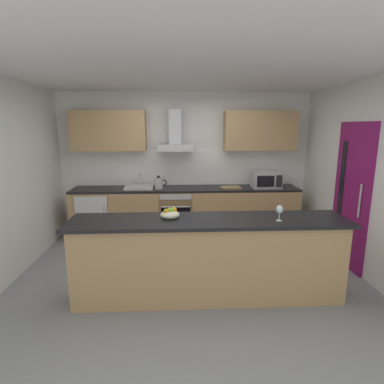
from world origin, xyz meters
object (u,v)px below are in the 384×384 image
(oven, at_px, (176,212))
(microwave, at_px, (266,179))
(range_hood, at_px, (175,138))
(wine_glass, at_px, (280,210))
(chopping_board, at_px, (231,187))
(sink, at_px, (139,187))
(kettle, at_px, (159,183))
(refrigerator, at_px, (96,215))
(fruit_bowl, at_px, (170,214))

(oven, height_order, microwave, microwave)
(range_hood, distance_m, wine_glass, 2.71)
(microwave, relative_size, chopping_board, 1.47)
(microwave, xyz_separation_m, wine_glass, (-0.48, -2.20, 0.04))
(sink, distance_m, wine_glass, 2.88)
(oven, height_order, kettle, kettle)
(refrigerator, relative_size, range_hood, 1.18)
(refrigerator, distance_m, kettle, 1.29)
(oven, xyz_separation_m, wine_glass, (1.15, -2.23, 0.63))
(kettle, height_order, chopping_board, kettle)
(kettle, bearing_deg, refrigerator, 178.46)
(kettle, xyz_separation_m, range_hood, (0.30, 0.16, 0.78))
(oven, xyz_separation_m, fruit_bowl, (-0.06, -2.05, 0.55))
(oven, relative_size, refrigerator, 0.94)
(fruit_bowl, xyz_separation_m, chopping_board, (1.05, 2.03, -0.10))
(kettle, height_order, fruit_bowl, kettle)
(microwave, xyz_separation_m, sink, (-2.28, 0.04, -0.12))
(sink, distance_m, range_hood, 1.08)
(refrigerator, xyz_separation_m, wine_glass, (2.60, -2.23, 0.66))
(chopping_board, bearing_deg, wine_glass, -85.96)
(range_hood, relative_size, wine_glass, 4.05)
(range_hood, xyz_separation_m, chopping_board, (0.99, -0.15, -0.88))
(oven, height_order, sink, sink)
(oven, distance_m, wine_glass, 2.58)
(oven, height_order, chopping_board, chopping_board)
(microwave, relative_size, fruit_bowl, 2.27)
(refrigerator, xyz_separation_m, kettle, (1.15, -0.03, 0.58))
(fruit_bowl, height_order, chopping_board, fruit_bowl)
(kettle, relative_size, wine_glass, 1.62)
(range_hood, bearing_deg, kettle, -151.36)
(microwave, xyz_separation_m, fruit_bowl, (-1.69, -2.02, -0.04))
(fruit_bowl, bearing_deg, sink, 106.03)
(range_hood, height_order, chopping_board, range_hood)
(kettle, height_order, wine_glass, wine_glass)
(range_hood, height_order, wine_glass, range_hood)
(microwave, bearing_deg, wine_glass, -102.40)
(sink, height_order, kettle, sink)
(refrigerator, relative_size, wine_glass, 4.78)
(microwave, xyz_separation_m, chopping_board, (-0.64, 0.00, -0.14))
(microwave, xyz_separation_m, range_hood, (-1.63, 0.16, 0.74))
(kettle, bearing_deg, range_hood, 28.64)
(oven, relative_size, kettle, 2.77)
(refrigerator, height_order, wine_glass, wine_glass)
(oven, xyz_separation_m, sink, (-0.65, 0.01, 0.47))
(kettle, relative_size, range_hood, 0.40)
(refrigerator, height_order, fruit_bowl, fruit_bowl)
(refrigerator, height_order, microwave, microwave)
(kettle, bearing_deg, sink, 172.75)
(oven, distance_m, kettle, 0.62)
(sink, bearing_deg, refrigerator, -179.02)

